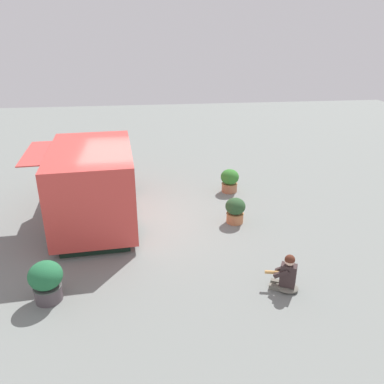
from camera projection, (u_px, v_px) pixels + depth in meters
name	position (u px, v px, depth m)	size (l,w,h in m)	color
ground_plane	(133.00, 223.00, 11.74)	(40.00, 40.00, 0.00)	gray
food_truck	(95.00, 181.00, 11.86)	(3.07, 5.64, 2.36)	#D6423C
person_customer	(287.00, 276.00, 8.60)	(0.82, 0.63, 0.90)	#68655B
planter_flowering_near	(46.00, 280.00, 8.21)	(0.72, 0.72, 0.93)	#4E4449
planter_flowering_far	(235.00, 210.00, 11.61)	(0.60, 0.60, 0.79)	#BD7249
planter_flowering_side	(230.00, 180.00, 13.84)	(0.65, 0.65, 0.84)	#AA704F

